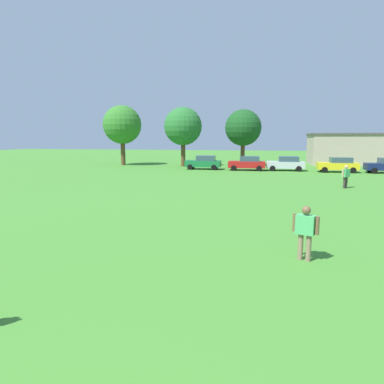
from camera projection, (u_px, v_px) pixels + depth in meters
name	position (u px, v px, depth m)	size (l,w,h in m)	color
ground_plane	(222.00, 181.00, 30.65)	(160.00, 160.00, 0.00)	#42842D
adult_bystander	(305.00, 228.00, 10.53)	(0.76, 0.52, 1.72)	#8C7259
bystander_near_trees	(346.00, 175.00, 25.93)	(0.65, 0.63, 1.76)	#3F3833
parked_car_green_0	(204.00, 162.00, 41.99)	(4.30, 2.02, 1.68)	#196B38
parked_car_red_1	(248.00, 163.00, 40.60)	(4.30, 2.02, 1.68)	red
parked_car_silver_2	(286.00, 163.00, 40.14)	(4.30, 2.02, 1.68)	silver
parked_car_yellow_3	(338.00, 165.00, 38.31)	(4.30, 2.02, 1.68)	yellow
tree_far_left	(122.00, 125.00, 47.87)	(5.33, 5.33, 8.31)	brown
tree_center	(183.00, 127.00, 45.89)	(5.06, 5.06, 7.89)	brown
tree_far_right	(243.00, 128.00, 46.46)	(4.91, 4.91, 7.65)	brown
house_left	(343.00, 149.00, 49.86)	(9.53, 7.45, 4.48)	tan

